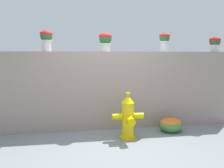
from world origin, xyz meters
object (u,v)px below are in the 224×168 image
object	(u,v)px
potted_plant_1	(46,38)
potted_plant_3	(165,40)
potted_plant_4	(215,43)
fire_hydrant	(128,118)
flower_bush_left	(171,124)
potted_plant_2	(105,40)

from	to	relation	value
potted_plant_1	potted_plant_3	world-z (taller)	potted_plant_1
potted_plant_4	fire_hydrant	world-z (taller)	potted_plant_4
flower_bush_left	fire_hydrant	bearing A→B (deg)	-165.66
fire_hydrant	flower_bush_left	xyz separation A→B (m)	(1.00, 0.26, -0.26)
flower_bush_left	potted_plant_4	bearing A→B (deg)	23.09
potted_plant_2	flower_bush_left	xyz separation A→B (m)	(1.33, -0.53, -1.80)
potted_plant_1	potted_plant_3	size ratio (longest dim) A/B	1.02
potted_plant_2	potted_plant_4	distance (m)	2.62
potted_plant_3	fire_hydrant	xyz separation A→B (m)	(-1.02, -0.77, -1.56)
potted_plant_4	potted_plant_1	bearing A→B (deg)	-179.09
potted_plant_3	fire_hydrant	distance (m)	2.02
potted_plant_3	flower_bush_left	bearing A→B (deg)	-92.27
potted_plant_2	potted_plant_3	size ratio (longest dim) A/B	0.97
potted_plant_1	fire_hydrant	xyz separation A→B (m)	(1.57, -0.74, -1.57)
potted_plant_1	potted_plant_3	xyz separation A→B (m)	(2.58, 0.03, -0.01)
potted_plant_3	flower_bush_left	xyz separation A→B (m)	(-0.02, -0.52, -1.82)
potted_plant_1	potted_plant_3	distance (m)	2.58
potted_plant_1	potted_plant_2	bearing A→B (deg)	2.15
potted_plant_3	potted_plant_4	world-z (taller)	potted_plant_3
potted_plant_4	fire_hydrant	xyz separation A→B (m)	(-2.29, -0.80, -1.50)
potted_plant_1	fire_hydrant	bearing A→B (deg)	-25.38
potted_plant_4	potted_plant_2	bearing A→B (deg)	-179.68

